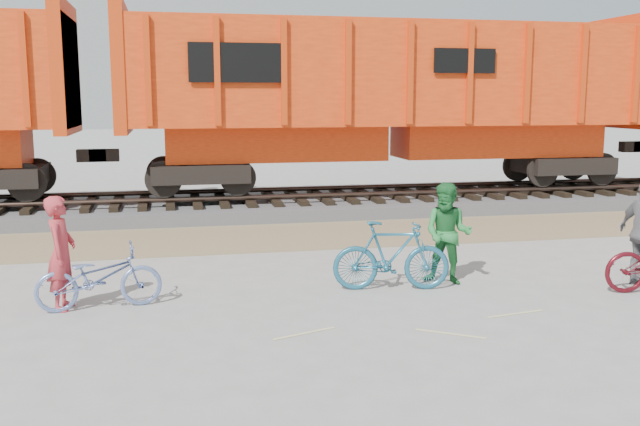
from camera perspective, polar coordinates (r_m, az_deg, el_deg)
The scene contains 9 objects.
ground at distance 10.10m, azimuth 3.53°, elevation -7.80°, with size 120.00×120.00×0.00m, color #9E9E99.
gravel_strip at distance 15.31m, azimuth -2.01°, elevation -1.85°, with size 120.00×3.00×0.02m, color #877154.
ballast_bed at distance 18.69m, azimuth -3.89°, elevation 0.60°, with size 120.00×4.00×0.30m, color slate.
track at distance 18.65m, azimuth -3.90°, elevation 1.58°, with size 120.00×2.60×0.24m.
hopper_car_center at distance 19.19m, azimuth 5.63°, elevation 9.36°, with size 14.00×3.13×4.65m.
bicycle_blue at distance 10.52m, azimuth -17.26°, elevation -4.94°, with size 0.60×1.73×0.91m, color #6479AF.
bicycle_teal at distance 11.05m, azimuth 5.72°, elevation -3.41°, with size 0.51×1.80×1.08m, color #20607A.
person_solo at distance 10.59m, azimuth -20.00°, elevation -3.03°, with size 0.59×0.39×1.61m, color #B42F37.
person_man at distance 11.52m, azimuth 10.18°, elevation -1.63°, with size 0.79×0.61×1.62m, color #237434.
Camera 1 is at (-2.62, -9.29, 2.96)m, focal length 40.00 mm.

